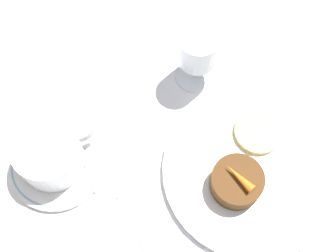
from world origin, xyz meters
TOP-DOWN VIEW (x-y plane):
  - ground_plane at (0.00, 0.00)m, footprint 3.00×3.00m
  - dinner_plate at (0.02, -0.05)m, footprint 0.27×0.27m
  - saucer at (-0.23, 0.11)m, footprint 0.15×0.15m
  - coffee_cup at (-0.23, 0.11)m, footprint 0.12×0.10m
  - spoon at (-0.18, 0.11)m, footprint 0.03×0.11m
  - wine_glass at (0.04, 0.14)m, footprint 0.07×0.07m
  - fork at (-0.17, -0.00)m, footprint 0.03×0.19m
  - dessert_cake at (-0.01, -0.06)m, footprint 0.08×0.08m
  - carrot_garnish at (-0.01, -0.06)m, footprint 0.02×0.05m
  - pineapple_slice at (0.07, -0.01)m, footprint 0.07×0.07m

SIDE VIEW (x-z plane):
  - ground_plane at x=0.00m, z-range 0.00..0.00m
  - fork at x=-0.17m, z-range 0.00..0.01m
  - saucer at x=-0.23m, z-range 0.00..0.01m
  - dinner_plate at x=0.02m, z-range 0.00..0.02m
  - spoon at x=-0.18m, z-range 0.01..0.01m
  - pineapple_slice at x=0.07m, z-range 0.01..0.02m
  - dessert_cake at x=-0.01m, z-range 0.01..0.05m
  - coffee_cup at x=-0.23m, z-range 0.01..0.08m
  - carrot_garnish at x=-0.01m, z-range 0.05..0.06m
  - wine_glass at x=0.04m, z-range 0.02..0.13m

